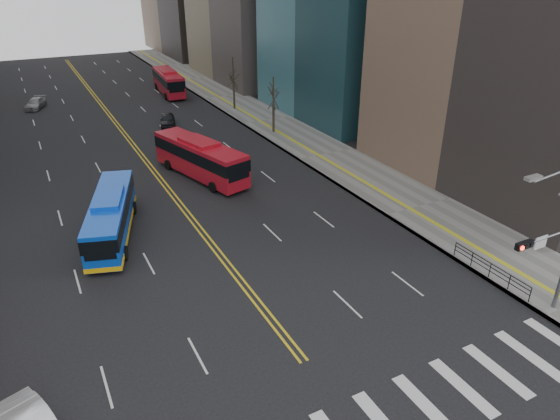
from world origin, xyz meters
name	(u,v)px	position (x,y,z in m)	size (l,w,h in m)	color
sidewalk_right	(266,120)	(17.50, 45.00, 0.07)	(7.00, 130.00, 0.15)	slate
centerline	(113,119)	(0.00, 55.00, 0.01)	(0.55, 100.00, 0.01)	gold
signal_mast	(557,243)	(13.77, 2.00, 4.86)	(5.37, 0.37, 9.39)	slate
pedestrian_railing	(490,268)	(14.30, 6.00, 0.82)	(0.06, 6.06, 1.02)	black
street_trees	(67,133)	(-7.18, 34.55, 4.87)	(35.20, 47.20, 7.60)	black
blue_bus	(111,215)	(-6.00, 23.03, 1.73)	(5.68, 11.46, 3.30)	blue
red_bus_near	(200,156)	(3.67, 30.94, 2.05)	(5.68, 11.94, 3.68)	red
red_bus_far	(168,81)	(10.63, 65.35, 2.03)	(3.52, 11.70, 3.65)	red
car_dark_mid	(168,120)	(5.59, 48.76, 0.76)	(1.79, 4.45, 1.52)	black
car_silver	(36,103)	(-8.44, 65.51, 0.68)	(1.91, 4.70, 1.36)	gray
car_dark_far	(163,76)	(12.50, 75.64, 0.65)	(2.17, 4.70, 1.31)	black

